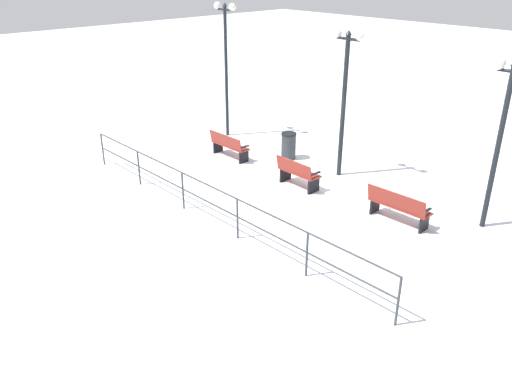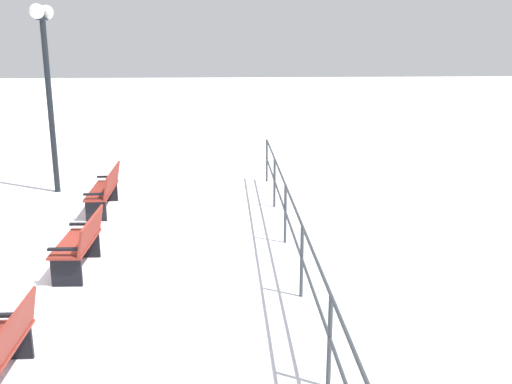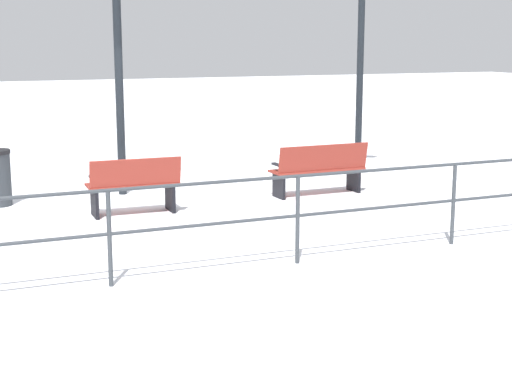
% 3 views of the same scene
% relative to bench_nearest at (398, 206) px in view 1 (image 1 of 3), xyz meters
% --- Properties ---
extents(ground_plane, '(80.00, 80.00, 0.00)m').
position_rel_bench_nearest_xyz_m(ground_plane, '(-0.04, 3.25, -0.47)').
color(ground_plane, white).
rests_on(ground_plane, ground).
extents(bench_nearest, '(0.53, 1.65, 0.88)m').
position_rel_bench_nearest_xyz_m(bench_nearest, '(0.00, 0.00, 0.00)').
color(bench_nearest, maroon).
rests_on(bench_nearest, ground).
extents(bench_second, '(0.58, 1.37, 0.88)m').
position_rel_bench_nearest_xyz_m(bench_second, '(-0.22, 3.25, -0.01)').
color(bench_second, maroon).
rests_on(bench_second, ground).
extents(bench_third, '(0.50, 1.56, 0.85)m').
position_rel_bench_nearest_xyz_m(bench_third, '(-0.12, 6.50, -0.02)').
color(bench_third, maroon).
rests_on(bench_third, ground).
extents(lamppost_near, '(0.32, 1.02, 4.18)m').
position_rel_bench_nearest_xyz_m(lamppost_near, '(1.43, -1.59, 2.58)').
color(lamppost_near, black).
rests_on(lamppost_near, ground).
extents(lamppost_middle, '(0.25, 1.02, 4.35)m').
position_rel_bench_nearest_xyz_m(lamppost_middle, '(1.43, 3.03, 2.33)').
color(lamppost_middle, black).
rests_on(lamppost_middle, ground).
extents(lamppost_far, '(0.26, 1.06, 4.78)m').
position_rel_bench_nearest_xyz_m(lamppost_far, '(1.43, 8.42, 2.79)').
color(lamppost_far, black).
rests_on(lamppost_far, ground).
extents(waterfront_railing, '(0.05, 11.15, 1.06)m').
position_rel_bench_nearest_xyz_m(waterfront_railing, '(-3.51, 3.25, 0.26)').
color(waterfront_railing, '#383D42').
rests_on(waterfront_railing, ground).
extents(trash_bin, '(0.50, 0.50, 0.89)m').
position_rel_bench_nearest_xyz_m(trash_bin, '(1.31, 5.10, -0.02)').
color(trash_bin, '#2D3338').
rests_on(trash_bin, ground).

